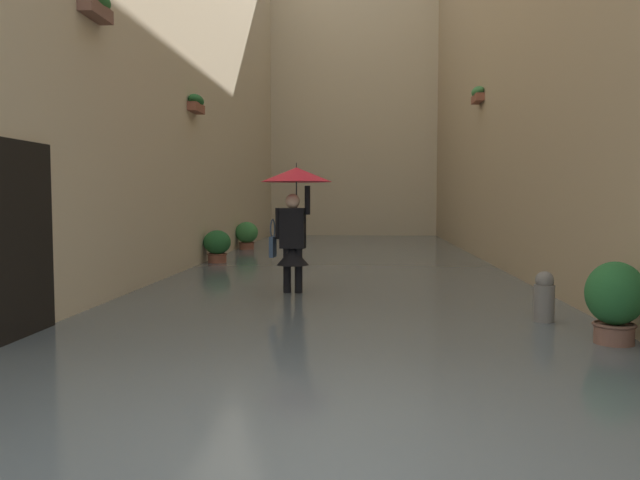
{
  "coord_description": "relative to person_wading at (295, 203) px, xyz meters",
  "views": [
    {
      "loc": [
        -0.39,
        3.6,
        1.6
      ],
      "look_at": [
        0.28,
        -6.13,
        0.95
      ],
      "focal_mm": 35.5,
      "sensor_mm": 36.0,
      "label": 1
    }
  ],
  "objects": [
    {
      "name": "ground_plane",
      "position": [
        -0.66,
        -4.48,
        -1.53
      ],
      "size": [
        60.0,
        60.0,
        0.0
      ],
      "primitive_type": "plane",
      "color": "gray"
    },
    {
      "name": "flood_water",
      "position": [
        -0.66,
        -4.48,
        -1.46
      ],
      "size": [
        7.23,
        27.05,
        0.14
      ],
      "primitive_type": "cube",
      "color": "#515B60",
      "rests_on": "ground_plane"
    },
    {
      "name": "building_facade_far",
      "position": [
        -0.66,
        -15.91,
        4.03
      ],
      "size": [
        10.03,
        1.8,
        11.11
      ],
      "primitive_type": "cube",
      "color": "beige",
      "rests_on": "ground_plane"
    },
    {
      "name": "person_wading",
      "position": [
        0.0,
        0.0,
        0.0
      ],
      "size": [
        1.09,
        1.09,
        2.14
      ],
      "color": "#4C4233",
      "rests_on": "ground_plane"
    },
    {
      "name": "potted_plant_mid_left",
      "position": [
        -3.57,
        3.18,
        -0.97
      ],
      "size": [
        0.58,
        0.58,
        0.96
      ],
      "color": "brown",
      "rests_on": "ground_plane"
    },
    {
      "name": "potted_plant_far_right",
      "position": [
        2.25,
        -4.44,
        -1.03
      ],
      "size": [
        0.62,
        0.62,
        0.87
      ],
      "color": "brown",
      "rests_on": "ground_plane"
    },
    {
      "name": "potted_plant_near_right",
      "position": [
        2.26,
        -8.15,
        -1.0
      ],
      "size": [
        0.65,
        0.65,
        0.92
      ],
      "color": "brown",
      "rests_on": "ground_plane"
    },
    {
      "name": "mooring_bollard",
      "position": [
        -3.19,
        2.07,
        -1.16
      ],
      "size": [
        0.24,
        0.24,
        0.74
      ],
      "color": "slate",
      "rests_on": "ground_plane"
    }
  ]
}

